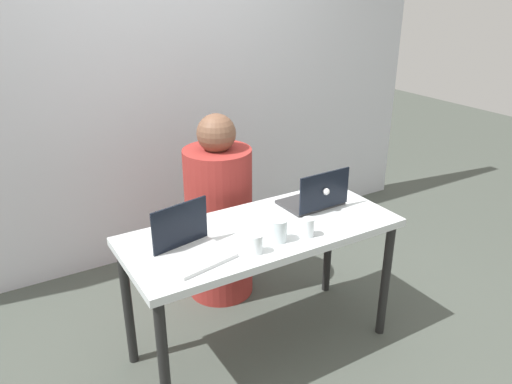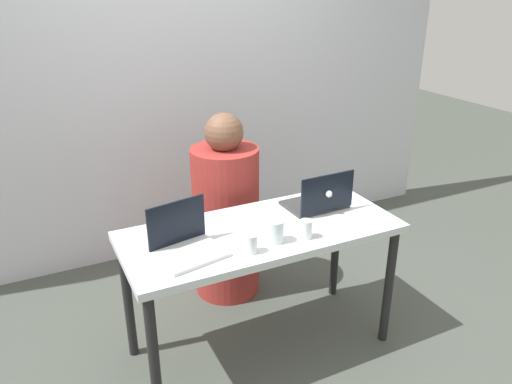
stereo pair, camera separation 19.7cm
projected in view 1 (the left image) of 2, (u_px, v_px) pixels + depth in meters
ground_plane at (262, 345)px, 2.86m from camera, size 12.00×12.00×0.00m
back_wall at (159, 94)px, 3.48m from camera, size 4.50×0.10×2.38m
desk at (262, 242)px, 2.60m from camera, size 1.43×0.62×0.75m
person_at_center at (219, 218)px, 3.17m from camera, size 0.45×0.45×1.21m
laptop_front_left at (191, 245)px, 2.29m from camera, size 0.34×0.30×0.23m
laptop_back_right at (315, 198)px, 2.79m from camera, size 0.34×0.27×0.23m
water_glass_center at (279, 232)px, 2.42m from camera, size 0.08×0.08×0.11m
water_glass_right at (308, 228)px, 2.47m from camera, size 0.06×0.06×0.10m
water_glass_left at (256, 245)px, 2.32m from camera, size 0.06×0.06×0.09m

